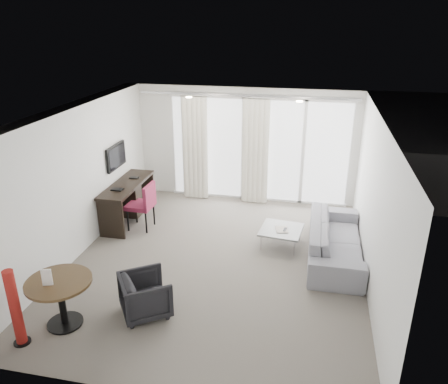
% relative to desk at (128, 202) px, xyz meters
% --- Properties ---
extents(floor, '(5.00, 6.00, 0.00)m').
position_rel_desk_xyz_m(floor, '(2.20, -1.30, -0.41)').
color(floor, '#645D54').
rests_on(floor, ground).
extents(ceiling, '(5.00, 6.00, 0.00)m').
position_rel_desk_xyz_m(ceiling, '(2.20, -1.30, 2.19)').
color(ceiling, white).
rests_on(ceiling, ground).
extents(wall_left, '(0.00, 6.00, 2.60)m').
position_rel_desk_xyz_m(wall_left, '(-0.30, -1.30, 0.89)').
color(wall_left, silver).
rests_on(wall_left, ground).
extents(wall_right, '(0.00, 6.00, 2.60)m').
position_rel_desk_xyz_m(wall_right, '(4.70, -1.30, 0.89)').
color(wall_right, silver).
rests_on(wall_right, ground).
extents(wall_front, '(5.00, 0.00, 2.60)m').
position_rel_desk_xyz_m(wall_front, '(2.20, -4.30, 0.89)').
color(wall_front, silver).
rests_on(wall_front, ground).
extents(window_panel, '(4.00, 0.02, 2.38)m').
position_rel_desk_xyz_m(window_panel, '(2.50, 1.69, 0.79)').
color(window_panel, white).
rests_on(window_panel, ground).
extents(window_frame, '(4.10, 0.06, 2.44)m').
position_rel_desk_xyz_m(window_frame, '(2.50, 1.67, 0.79)').
color(window_frame, white).
rests_on(window_frame, ground).
extents(curtain_left, '(0.60, 0.20, 2.38)m').
position_rel_desk_xyz_m(curtain_left, '(1.05, 1.52, 0.79)').
color(curtain_left, silver).
rests_on(curtain_left, ground).
extents(curtain_right, '(0.60, 0.20, 2.38)m').
position_rel_desk_xyz_m(curtain_right, '(2.45, 1.52, 0.79)').
color(curtain_right, silver).
rests_on(curtain_right, ground).
extents(curtain_track, '(4.80, 0.04, 0.04)m').
position_rel_desk_xyz_m(curtain_track, '(2.20, 1.52, 2.04)').
color(curtain_track, '#B2B2B7').
rests_on(curtain_track, ceiling).
extents(downlight_a, '(0.12, 0.12, 0.02)m').
position_rel_desk_xyz_m(downlight_a, '(1.30, 0.30, 2.18)').
color(downlight_a, '#FFE0B2').
rests_on(downlight_a, ceiling).
extents(downlight_b, '(0.12, 0.12, 0.02)m').
position_rel_desk_xyz_m(downlight_b, '(3.40, 0.30, 2.18)').
color(downlight_b, '#FFE0B2').
rests_on(downlight_b, ceiling).
extents(desk, '(0.55, 1.76, 0.83)m').
position_rel_desk_xyz_m(desk, '(0.00, 0.00, 0.00)').
color(desk, black).
rests_on(desk, floor).
extents(tv, '(0.05, 0.80, 0.50)m').
position_rel_desk_xyz_m(tv, '(-0.25, 0.15, 0.94)').
color(tv, black).
rests_on(tv, wall_left).
extents(desk_chair, '(0.55, 0.52, 0.97)m').
position_rel_desk_xyz_m(desk_chair, '(0.39, -0.29, 0.07)').
color(desk_chair, maroon).
rests_on(desk_chair, floor).
extents(round_table, '(1.06, 1.06, 0.71)m').
position_rel_desk_xyz_m(round_table, '(0.47, -3.36, -0.06)').
color(round_table, '#402D18').
rests_on(round_table, floor).
extents(menu_card, '(0.13, 0.06, 0.24)m').
position_rel_desk_xyz_m(menu_card, '(0.39, -3.48, 0.31)').
color(menu_card, white).
rests_on(menu_card, round_table).
extents(red_lamp, '(0.25, 0.25, 1.11)m').
position_rel_desk_xyz_m(red_lamp, '(0.11, -3.82, 0.14)').
color(red_lamp, maroon).
rests_on(red_lamp, floor).
extents(tub_armchair, '(0.94, 0.93, 0.62)m').
position_rel_desk_xyz_m(tub_armchair, '(1.51, -2.89, -0.10)').
color(tub_armchair, black).
rests_on(tub_armchair, floor).
extents(coffee_table, '(0.83, 0.83, 0.34)m').
position_rel_desk_xyz_m(coffee_table, '(3.25, -0.43, -0.24)').
color(coffee_table, gray).
rests_on(coffee_table, floor).
extents(remote, '(0.08, 0.17, 0.02)m').
position_rel_desk_xyz_m(remote, '(3.32, -0.48, -0.05)').
color(remote, black).
rests_on(remote, coffee_table).
extents(magazine, '(0.30, 0.35, 0.02)m').
position_rel_desk_xyz_m(magazine, '(3.26, -0.48, -0.05)').
color(magazine, gray).
rests_on(magazine, coffee_table).
extents(sofa, '(0.91, 2.33, 0.68)m').
position_rel_desk_xyz_m(sofa, '(4.23, -0.67, -0.07)').
color(sofa, gray).
rests_on(sofa, floor).
extents(terrace_slab, '(5.60, 3.00, 0.12)m').
position_rel_desk_xyz_m(terrace_slab, '(2.50, 3.20, -0.47)').
color(terrace_slab, '#4D4D50').
rests_on(terrace_slab, ground).
extents(rattan_chair_a, '(0.54, 0.54, 0.76)m').
position_rel_desk_xyz_m(rattan_chair_a, '(3.21, 2.96, -0.03)').
color(rattan_chair_a, brown).
rests_on(rattan_chair_a, terrace_slab).
extents(rattan_chair_b, '(0.69, 0.69, 0.85)m').
position_rel_desk_xyz_m(rattan_chair_b, '(4.41, 3.88, 0.01)').
color(rattan_chair_b, brown).
rests_on(rattan_chair_b, terrace_slab).
extents(rattan_table, '(0.64, 0.64, 0.53)m').
position_rel_desk_xyz_m(rattan_table, '(3.31, 3.39, -0.15)').
color(rattan_table, brown).
rests_on(rattan_table, terrace_slab).
extents(balustrade, '(5.50, 0.06, 1.05)m').
position_rel_desk_xyz_m(balustrade, '(2.50, 4.65, 0.09)').
color(balustrade, '#B2B2B7').
rests_on(balustrade, terrace_slab).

